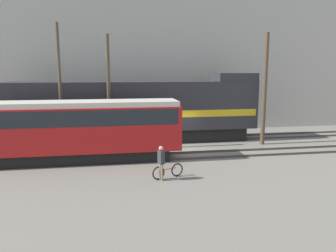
{
  "coord_description": "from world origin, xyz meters",
  "views": [
    {
      "loc": [
        -4.76,
        -21.25,
        5.33
      ],
      "look_at": [
        -1.27,
        -0.86,
        1.8
      ],
      "focal_mm": 35.0,
      "sensor_mm": 36.0,
      "label": 1
    }
  ],
  "objects_px": {
    "bicycle": "(168,171)",
    "person": "(161,160)",
    "utility_pole_center": "(109,94)",
    "streetcar": "(81,127)",
    "utility_pole_left": "(60,89)",
    "utility_pole_right": "(265,90)",
    "freight_locomotive": "(136,110)"
  },
  "relations": [
    {
      "from": "bicycle",
      "to": "person",
      "type": "xyz_separation_m",
      "value": [
        -0.39,
        -0.29,
        0.7
      ]
    },
    {
      "from": "person",
      "to": "utility_pole_center",
      "type": "xyz_separation_m",
      "value": [
        -2.48,
        6.62,
        2.76
      ]
    },
    {
      "from": "streetcar",
      "to": "utility_pole_left",
      "type": "xyz_separation_m",
      "value": [
        -1.4,
        2.45,
        2.1
      ]
    },
    {
      "from": "person",
      "to": "bicycle",
      "type": "bearing_deg",
      "value": 37.07
    },
    {
      "from": "utility_pole_right",
      "to": "freight_locomotive",
      "type": "bearing_deg",
      "value": 164.75
    },
    {
      "from": "utility_pole_left",
      "to": "utility_pole_center",
      "type": "xyz_separation_m",
      "value": [
        3.05,
        0.0,
        -0.33
      ]
    },
    {
      "from": "streetcar",
      "to": "bicycle",
      "type": "bearing_deg",
      "value": -40.69
    },
    {
      "from": "streetcar",
      "to": "utility_pole_right",
      "type": "bearing_deg",
      "value": 11.04
    },
    {
      "from": "bicycle",
      "to": "utility_pole_right",
      "type": "relative_size",
      "value": 0.21
    },
    {
      "from": "streetcar",
      "to": "utility_pole_left",
      "type": "bearing_deg",
      "value": 119.78
    },
    {
      "from": "freight_locomotive",
      "to": "utility_pole_right",
      "type": "height_order",
      "value": "utility_pole_right"
    },
    {
      "from": "bicycle",
      "to": "utility_pole_right",
      "type": "distance_m",
      "value": 10.87
    },
    {
      "from": "utility_pole_left",
      "to": "utility_pole_right",
      "type": "distance_m",
      "value": 13.97
    },
    {
      "from": "utility_pole_center",
      "to": "utility_pole_right",
      "type": "height_order",
      "value": "utility_pole_right"
    },
    {
      "from": "streetcar",
      "to": "utility_pole_left",
      "type": "distance_m",
      "value": 3.52
    },
    {
      "from": "freight_locomotive",
      "to": "person",
      "type": "distance_m",
      "value": 9.18
    },
    {
      "from": "freight_locomotive",
      "to": "streetcar",
      "type": "height_order",
      "value": "freight_locomotive"
    },
    {
      "from": "person",
      "to": "utility_pole_right",
      "type": "relative_size",
      "value": 0.22
    },
    {
      "from": "streetcar",
      "to": "utility_pole_left",
      "type": "height_order",
      "value": "utility_pole_left"
    },
    {
      "from": "freight_locomotive",
      "to": "utility_pole_center",
      "type": "bearing_deg",
      "value": -128.28
    },
    {
      "from": "bicycle",
      "to": "utility_pole_center",
      "type": "xyz_separation_m",
      "value": [
        -2.86,
        6.33,
        3.47
      ]
    },
    {
      "from": "streetcar",
      "to": "utility_pole_right",
      "type": "relative_size",
      "value": 1.46
    },
    {
      "from": "utility_pole_left",
      "to": "streetcar",
      "type": "bearing_deg",
      "value": -60.22
    },
    {
      "from": "freight_locomotive",
      "to": "person",
      "type": "bearing_deg",
      "value": -86.58
    },
    {
      "from": "freight_locomotive",
      "to": "person",
      "type": "height_order",
      "value": "freight_locomotive"
    },
    {
      "from": "person",
      "to": "utility_pole_center",
      "type": "height_order",
      "value": "utility_pole_center"
    },
    {
      "from": "freight_locomotive",
      "to": "streetcar",
      "type": "bearing_deg",
      "value": -126.13
    },
    {
      "from": "bicycle",
      "to": "utility_pole_left",
      "type": "xyz_separation_m",
      "value": [
        -5.91,
        6.33,
        3.8
      ]
    },
    {
      "from": "freight_locomotive",
      "to": "bicycle",
      "type": "height_order",
      "value": "freight_locomotive"
    },
    {
      "from": "streetcar",
      "to": "freight_locomotive",
      "type": "bearing_deg",
      "value": 53.87
    },
    {
      "from": "bicycle",
      "to": "person",
      "type": "height_order",
      "value": "person"
    },
    {
      "from": "utility_pole_right",
      "to": "person",
      "type": "bearing_deg",
      "value": -141.92
    }
  ]
}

